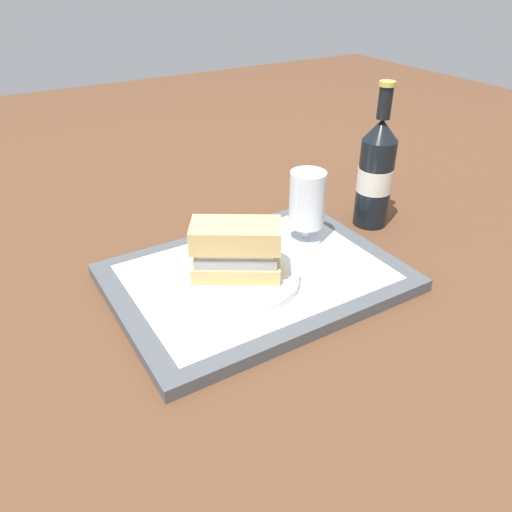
# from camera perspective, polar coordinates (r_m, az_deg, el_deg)

# --- Properties ---
(ground_plane) EXTENTS (3.00, 3.00, 0.00)m
(ground_plane) POSITION_cam_1_polar(r_m,az_deg,el_deg) (0.80, -0.00, -3.05)
(ground_plane) COLOR brown
(tray) EXTENTS (0.44, 0.32, 0.02)m
(tray) POSITION_cam_1_polar(r_m,az_deg,el_deg) (0.80, -0.00, -2.46)
(tray) COLOR #4C5156
(tray) RESTS_ON ground_plane
(placemat) EXTENTS (0.38, 0.27, 0.00)m
(placemat) POSITION_cam_1_polar(r_m,az_deg,el_deg) (0.79, -0.00, -1.82)
(placemat) COLOR silver
(placemat) RESTS_ON tray
(plate) EXTENTS (0.19, 0.19, 0.01)m
(plate) POSITION_cam_1_polar(r_m,az_deg,el_deg) (0.76, -2.20, -2.46)
(plate) COLOR silver
(plate) RESTS_ON placemat
(sandwich) EXTENTS (0.14, 0.12, 0.08)m
(sandwich) POSITION_cam_1_polar(r_m,az_deg,el_deg) (0.74, -2.02, 0.78)
(sandwich) COLOR tan
(sandwich) RESTS_ON plate
(beer_glass) EXTENTS (0.06, 0.06, 0.12)m
(beer_glass) POSITION_cam_1_polar(r_m,az_deg,el_deg) (0.85, 5.76, 5.82)
(beer_glass) COLOR silver
(beer_glass) RESTS_ON placemat
(napkin_folded) EXTENTS (0.09, 0.07, 0.01)m
(napkin_folded) POSITION_cam_1_polar(r_m,az_deg,el_deg) (0.78, 8.84, -2.40)
(napkin_folded) COLOR white
(napkin_folded) RESTS_ON placemat
(beer_bottle) EXTENTS (0.07, 0.07, 0.27)m
(beer_bottle) POSITION_cam_1_polar(r_m,az_deg,el_deg) (0.96, 13.39, 9.19)
(beer_bottle) COLOR black
(beer_bottle) RESTS_ON ground_plane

